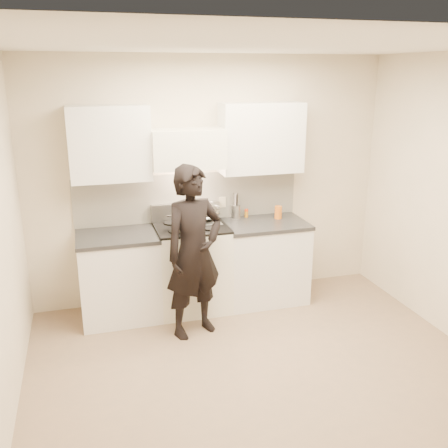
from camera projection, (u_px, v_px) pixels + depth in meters
The scene contains 11 objects.
ground_plane at pixel (262, 373), 4.34m from camera, with size 4.00×4.00×0.00m, color #856A50.
room_shell at pixel (245, 185), 4.20m from camera, with size 4.04×3.54×2.70m.
stove at pixel (192, 267), 5.43m from camera, with size 0.76×0.65×0.96m.
counter_right at pixel (263, 261), 5.66m from camera, with size 0.92×0.67×0.92m.
counter_left at pixel (119, 276), 5.23m from camera, with size 0.82×0.67×0.92m.
wok at pixel (206, 212), 5.45m from camera, with size 0.33×0.39×0.26m.
stock_pot at pixel (183, 221), 5.15m from camera, with size 0.35×0.25×0.16m.
utensil_crock at pixel (236, 210), 5.65m from camera, with size 0.11×0.11×0.28m.
spice_jar at pixel (246, 213), 5.69m from camera, with size 0.04×0.04×0.09m.
oil_glass at pixel (278, 212), 5.63m from camera, with size 0.08×0.08×0.14m.
person at pixel (194, 252), 4.79m from camera, with size 0.62×0.41×1.70m, color black.
Camera 1 is at (-1.36, -3.53, 2.52)m, focal length 40.00 mm.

